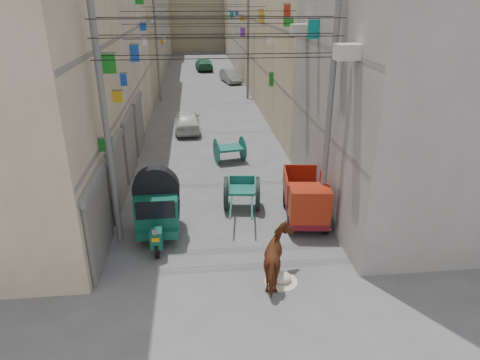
{
  "coord_description": "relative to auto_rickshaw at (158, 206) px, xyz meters",
  "views": [
    {
      "loc": [
        -0.76,
        -7.39,
        7.88
      ],
      "look_at": [
        0.7,
        6.5,
        1.86
      ],
      "focal_mm": 32.0,
      "sensor_mm": 36.0,
      "label": 1
    }
  ],
  "objects": [
    {
      "name": "building_row_right",
      "position": [
        10.23,
        27.97,
        5.29
      ],
      "size": [
        8.0,
        62.0,
        14.0
      ],
      "color": "gray",
      "rests_on": "ground"
    },
    {
      "name": "second_cart",
      "position": [
        3.11,
        7.09,
        -0.48
      ],
      "size": [
        1.66,
        1.53,
        1.29
      ],
      "rotation": [
        0.0,
        0.0,
        0.18
      ],
      "color": "#13554A",
      "rests_on": "ground"
    },
    {
      "name": "ac_units",
      "position": [
        5.88,
        1.51,
        6.26
      ],
      "size": [
        0.7,
        6.55,
        3.35
      ],
      "color": "#B2ADA0",
      "rests_on": "ground"
    },
    {
      "name": "shutters_left",
      "position": [
        -1.69,
        4.21,
        0.32
      ],
      "size": [
        0.18,
        14.4,
        2.88
      ],
      "color": "#505156",
      "rests_on": "ground"
    },
    {
      "name": "end_cap_building",
      "position": [
        2.23,
        59.84,
        5.33
      ],
      "size": [
        22.0,
        10.0,
        13.0
      ],
      "primitive_type": "cube",
      "color": "#9E977C",
      "rests_on": "ground"
    },
    {
      "name": "overhead_cables",
      "position": [
        2.23,
        8.24,
        5.6
      ],
      "size": [
        7.4,
        22.52,
        1.12
      ],
      "color": "black",
      "rests_on": "ground"
    },
    {
      "name": "distant_car_grey",
      "position": [
        5.03,
        29.13,
        -0.54
      ],
      "size": [
        2.08,
        4.03,
        1.26
      ],
      "primitive_type": "imported",
      "rotation": [
        0.0,
        0.0,
        0.2
      ],
      "color": "#5E6360",
      "rests_on": "ground"
    },
    {
      "name": "distant_car_white",
      "position": [
        0.9,
        12.84,
        -0.5
      ],
      "size": [
        1.68,
        3.95,
        1.33
      ],
      "primitive_type": "imported",
      "rotation": [
        0.0,
        0.0,
        3.17
      ],
      "color": "silver",
      "rests_on": "ground"
    },
    {
      "name": "utility_poles",
      "position": [
        2.23,
        10.84,
        2.83
      ],
      "size": [
        7.4,
        22.2,
        8.0
      ],
      "color": "#5F5E61",
      "rests_on": "ground"
    },
    {
      "name": "distant_car_green",
      "position": [
        2.62,
        37.17,
        -0.51
      ],
      "size": [
        2.09,
        4.63,
        1.32
      ],
      "primitive_type": "imported",
      "rotation": [
        0.0,
        0.0,
        3.2
      ],
      "color": "#216042",
      "rests_on": "ground"
    },
    {
      "name": "signboards",
      "position": [
        2.22,
        15.5,
        2.26
      ],
      "size": [
        8.22,
        40.52,
        5.67
      ],
      "color": "gold",
      "rests_on": "ground"
    },
    {
      "name": "mini_truck",
      "position": [
        5.38,
        0.27,
        -0.3
      ],
      "size": [
        1.81,
        3.36,
        1.81
      ],
      "rotation": [
        0.0,
        0.0,
        -0.12
      ],
      "color": "black",
      "rests_on": "ground"
    },
    {
      "name": "building_row_left",
      "position": [
        -5.76,
        27.97,
        5.29
      ],
      "size": [
        8.0,
        62.0,
        14.0
      ],
      "color": "#BCAB8E",
      "rests_on": "ground"
    },
    {
      "name": "tonga_cart",
      "position": [
        3.15,
        1.74,
        -0.46
      ],
      "size": [
        1.55,
        3.11,
        1.35
      ],
      "rotation": [
        0.0,
        0.0,
        -0.12
      ],
      "color": "black",
      "rests_on": "ground"
    },
    {
      "name": "auto_rickshaw",
      "position": [
        0.0,
        0.0,
        0.0
      ],
      "size": [
        1.64,
        2.83,
        1.98
      ],
      "rotation": [
        0.0,
        0.0,
        0.02
      ],
      "color": "black",
      "rests_on": "ground"
    },
    {
      "name": "feed_sack",
      "position": [
        3.8,
        -3.17,
        -1.01
      ],
      "size": [
        0.62,
        0.5,
        0.31
      ],
      "primitive_type": "ellipsoid",
      "color": "beige",
      "rests_on": "ground"
    },
    {
      "name": "horse",
      "position": [
        3.7,
        -3.16,
        -0.35
      ],
      "size": [
        1.24,
        2.07,
        1.63
      ],
      "primitive_type": "imported",
      "rotation": [
        0.0,
        0.0,
        2.94
      ],
      "color": "brown",
      "rests_on": "ground"
    }
  ]
}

